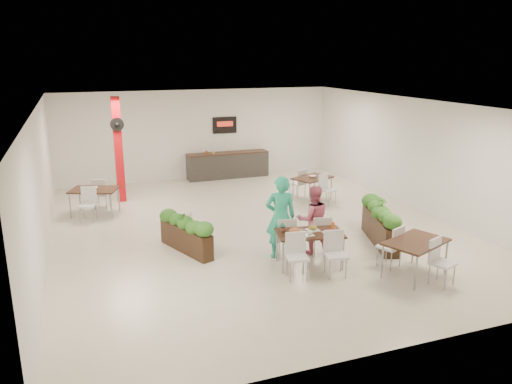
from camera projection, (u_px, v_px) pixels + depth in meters
The scene contains 12 objects.
ground at pixel (254, 228), 13.04m from camera, with size 12.00×12.00×0.00m, color beige.
room_shell at pixel (254, 153), 12.51m from camera, with size 10.10×12.10×3.22m.
red_column at pixel (118, 149), 15.05m from camera, with size 0.40×0.41×3.20m.
service_counter at pixel (228, 164), 18.37m from camera, with size 3.00×0.64×2.20m.
main_table at pixel (309, 238), 10.56m from camera, with size 1.53×1.83×0.92m.
diner_man at pixel (280, 217), 10.94m from camera, with size 0.68×0.45×1.87m, color #29B590.
diner_woman at pixel (313, 219), 11.24m from camera, with size 0.77×0.60×1.57m, color #E06386.
planter_left at pixel (186, 231), 11.38m from camera, with size 0.92×1.77×0.97m.
planter_right at pixel (380, 222), 11.89m from camera, with size 0.93×2.06×1.12m.
side_table_a at pixel (94, 193), 14.00m from camera, with size 1.49×1.66×0.92m.
side_table_b at pixel (312, 181), 15.36m from camera, with size 1.39×1.65×0.92m.
side_table_c at pixel (416, 246), 10.08m from camera, with size 1.54×1.66×0.92m.
Camera 1 is at (-4.18, -11.60, 4.35)m, focal length 35.00 mm.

